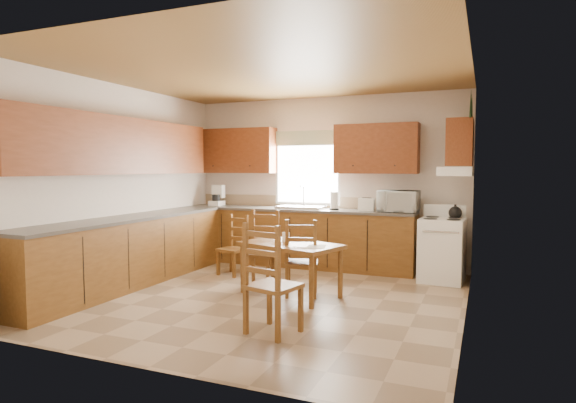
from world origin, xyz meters
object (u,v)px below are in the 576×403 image
at_px(dining_table, 290,269).
at_px(chair_far_left, 233,245).
at_px(microwave, 398,201).
at_px(chair_far_right, 260,249).
at_px(chair_near_right, 273,279).
at_px(stove, 442,251).
at_px(chair_near_left, 302,257).

distance_m(dining_table, chair_far_left, 1.42).
xyz_separation_m(microwave, chair_far_right, (-1.56, -1.43, -0.58)).
bearing_deg(dining_table, chair_near_right, -56.79).
height_order(stove, chair_far_right, chair_far_right).
bearing_deg(stove, dining_table, -134.50).
distance_m(microwave, chair_near_right, 3.15).
xyz_separation_m(chair_near_right, chair_far_right, (-0.91, 1.60, -0.03)).
bearing_deg(microwave, dining_table, -118.16).
bearing_deg(chair_far_right, microwave, 40.30).
bearing_deg(dining_table, stove, 59.56).
relative_size(microwave, dining_table, 0.44).
bearing_deg(stove, chair_near_right, -111.06).
bearing_deg(chair_far_right, dining_table, -29.62).
xyz_separation_m(dining_table, chair_near_right, (0.36, -1.32, 0.20)).
xyz_separation_m(stove, microwave, (-0.65, 0.24, 0.65)).
bearing_deg(chair_near_right, microwave, -88.35).
height_order(stove, chair_far_left, chair_far_left).
distance_m(chair_near_left, chair_near_right, 1.39).
relative_size(dining_table, chair_near_left, 1.28).
distance_m(chair_near_left, chair_far_left, 1.51).
xyz_separation_m(microwave, chair_near_left, (-0.89, -1.66, -0.61)).
height_order(dining_table, chair_near_right, chair_near_right).
distance_m(microwave, chair_far_right, 2.19).
bearing_deg(chair_near_right, chair_far_left, -38.73).
bearing_deg(chair_near_right, chair_near_left, -66.47).
distance_m(stove, dining_table, 2.22).
relative_size(dining_table, chair_near_right, 1.15).
bearing_deg(dining_table, chair_far_left, 166.68).
distance_m(microwave, chair_near_left, 1.98).
height_order(stove, chair_near_left, chair_near_left).
height_order(chair_near_right, chair_far_left, chair_near_right).
bearing_deg(chair_far_left, chair_near_right, -40.38).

